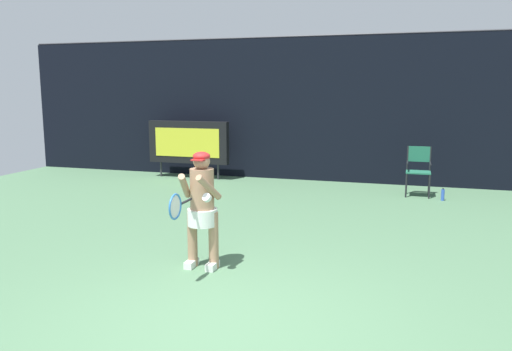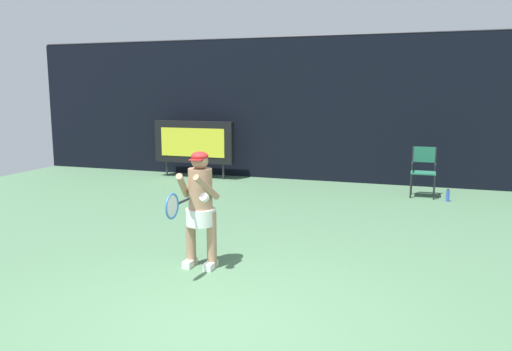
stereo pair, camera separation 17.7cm
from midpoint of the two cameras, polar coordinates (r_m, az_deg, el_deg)
The scene contains 7 objects.
ground at distance 5.12m, azimuth -3.96°, elevation -17.46°, with size 18.00×22.00×0.03m.
backdrop_screen at distance 13.03m, azimuth 10.78°, elevation 7.15°, with size 18.00×0.12×3.66m.
scoreboard at distance 13.60m, azimuth -6.55°, elevation 3.71°, with size 2.20×0.21×1.50m.
umpire_chair at distance 11.75m, azimuth 18.56°, elevation 0.74°, with size 0.52×0.44×1.08m.
water_bottle at distance 11.47m, azimuth 20.98°, elevation -2.12°, with size 0.07×0.07×0.27m.
tennis_player at distance 6.68m, azimuth -5.47°, elevation -3.18°, with size 0.53×0.60×1.53m.
tennis_racket at distance 6.09m, azimuth -8.40°, elevation -3.36°, with size 0.03×0.60×0.31m.
Camera 2 is at (1.85, -4.37, 2.31)m, focal length 35.94 mm.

